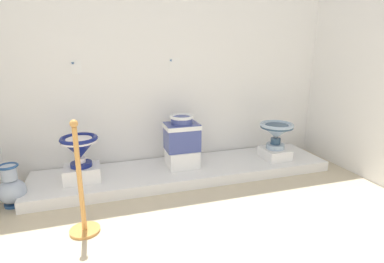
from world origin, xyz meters
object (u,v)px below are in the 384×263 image
Objects in this scene: info_placard_second at (174,64)px; decorative_vase_corner at (11,188)px; antique_toilet_squat_floral at (80,147)px; plinth_block_tall_cobalt at (275,153)px; antique_toilet_tall_cobalt at (276,131)px; antique_toilet_rightmost at (182,133)px; info_placard_first at (76,67)px; plinth_block_rightmost at (182,158)px; stanchion_post_near_left at (82,200)px; plinth_block_squat_floral at (82,173)px.

info_placard_second is 2.20m from decorative_vase_corner.
antique_toilet_squat_floral reaches higher than plinth_block_tall_cobalt.
antique_toilet_tall_cobalt reaches higher than plinth_block_tall_cobalt.
antique_toilet_rightmost reaches higher than antique_toilet_tall_cobalt.
plinth_block_tall_cobalt is at bearing -11.62° from info_placard_first.
antique_toilet_tall_cobalt is at bearing -4.58° from plinth_block_rightmost.
antique_toilet_tall_cobalt is at bearing -4.58° from antique_toilet_rightmost.
stanchion_post_near_left is (0.67, -0.68, 0.11)m from decorative_vase_corner.
plinth_block_squat_floral is at bearing 82.87° from antique_toilet_squat_floral.
antique_toilet_rightmost is (-0.00, 0.00, 0.31)m from plinth_block_rightmost.
antique_toilet_tall_cobalt is at bearing -11.62° from info_placard_first.
stanchion_post_near_left reaches higher than decorative_vase_corner.
info_placard_second reaches higher than decorative_vase_corner.
antique_toilet_tall_cobalt is 2.81× the size of info_placard_first.
stanchion_post_near_left reaches higher than plinth_block_tall_cobalt.
plinth_block_squat_floral is at bearing -93.09° from info_placard_first.
antique_toilet_squat_floral reaches higher than antique_toilet_tall_cobalt.
plinth_block_tall_cobalt is at bearing 0.00° from antique_toilet_tall_cobalt.
plinth_block_tall_cobalt is 2.61m from info_placard_first.
plinth_block_squat_floral is 1.13m from plinth_block_rightmost.
info_placard_first is at bearing 89.97° from stanchion_post_near_left.
info_placard_second is (1.12, 0.00, 0.01)m from info_placard_first.
antique_toilet_squat_floral is at bearing 11.88° from decorative_vase_corner.
info_placard_first is 0.99× the size of info_placard_second.
info_placard_second reaches higher than antique_toilet_tall_cobalt.
decorative_vase_corner is at bearing -173.12° from antique_toilet_rightmost.
antique_toilet_tall_cobalt is (1.21, -0.10, 0.26)m from plinth_block_rightmost.
antique_toilet_squat_floral is at bearing 179.54° from plinth_block_tall_cobalt.
antique_toilet_tall_cobalt is at bearing 19.02° from stanchion_post_near_left.
antique_toilet_rightmost is at bearing 6.88° from decorative_vase_corner.
antique_toilet_tall_cobalt is 0.99× the size of decorative_vase_corner.
antique_toilet_tall_cobalt reaches higher than plinth_block_rightmost.
info_placard_first is at bearing 161.08° from plinth_block_rightmost.
plinth_block_squat_floral is at bearing -176.04° from plinth_block_rightmost.
plinth_block_rightmost is (1.13, 0.08, -0.27)m from antique_toilet_squat_floral.
decorative_vase_corner is at bearing -161.72° from info_placard_second.
plinth_block_squat_floral is 1.06× the size of plinth_block_rightmost.
info_placard_second is at bearing 87.12° from plinth_block_rightmost.
plinth_block_squat_floral is 1.18m from info_placard_first.
plinth_block_rightmost is 1.21m from plinth_block_tall_cobalt.
antique_toilet_tall_cobalt is (-0.00, 0.00, 0.29)m from plinth_block_tall_cobalt.
stanchion_post_near_left is at bearing -160.98° from plinth_block_tall_cobalt.
stanchion_post_near_left is at bearing -88.31° from antique_toilet_squat_floral.
plinth_block_squat_floral is 2.48× the size of info_placard_second.
plinth_block_tall_cobalt is at bearing -4.58° from plinth_block_rightmost.
antique_toilet_rightmost is 2.78× the size of info_placard_first.
plinth_block_tall_cobalt is (1.21, -0.10, -0.35)m from antique_toilet_rightmost.
info_placard_first is at bearing 161.08° from antique_toilet_rightmost.
antique_toilet_squat_floral is 2.34m from antique_toilet_tall_cobalt.
plinth_block_rightmost is at bearing 6.88° from decorative_vase_corner.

